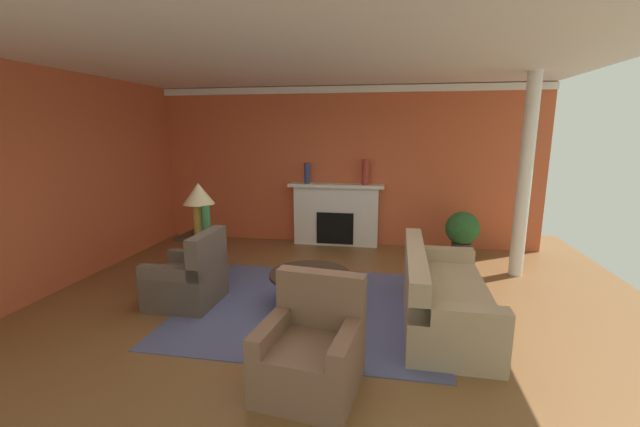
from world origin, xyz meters
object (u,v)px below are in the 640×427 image
object	(u,v)px
vase_on_side_table	(206,221)
vase_mantel_left	(307,173)
fireplace	(336,216)
vase_mantel_right	(366,172)
table_lamp	(199,199)
coffee_table	(310,282)
sofa	(441,298)
armchair_near_window	(189,281)
potted_plant	(462,232)
side_table	(202,255)
armchair_facing_fireplace	(311,354)

from	to	relation	value
vase_on_side_table	vase_mantel_left	size ratio (longest dim) A/B	1.18
fireplace	vase_mantel_right	size ratio (longest dim) A/B	3.84
table_lamp	coffee_table	bearing A→B (deg)	-19.56
sofa	armchair_near_window	bearing A→B (deg)	-179.54
sofa	vase_mantel_right	bearing A→B (deg)	110.06
fireplace	potted_plant	size ratio (longest dim) A/B	2.16
side_table	armchair_near_window	bearing A→B (deg)	-76.14
potted_plant	side_table	bearing A→B (deg)	-156.32
side_table	vase_mantel_right	world-z (taller)	vase_mantel_right
coffee_table	side_table	distance (m)	1.83
vase_on_side_table	vase_mantel_right	world-z (taller)	vase_mantel_right
armchair_near_window	vase_mantel_right	distance (m)	3.77
coffee_table	vase_mantel_right	distance (m)	3.06
vase_on_side_table	vase_mantel_left	bearing A→B (deg)	67.81
side_table	vase_on_side_table	xyz separation A→B (m)	(0.15, -0.12, 0.53)
vase_mantel_left	vase_mantel_right	size ratio (longest dim) A/B	0.83
vase_mantel_left	coffee_table	bearing A→B (deg)	-77.56
table_lamp	armchair_near_window	bearing A→B (deg)	-76.14
sofa	potted_plant	world-z (taller)	sofa
coffee_table	potted_plant	bearing A→B (deg)	46.98
armchair_facing_fireplace	vase_on_side_table	bearing A→B (deg)	132.71
fireplace	vase_mantel_right	xyz separation A→B (m)	(0.55, -0.05, 0.86)
coffee_table	potted_plant	distance (m)	3.17
sofa	potted_plant	xyz separation A→B (m)	(0.60, 2.45, 0.19)
coffee_table	vase_mantel_left	xyz separation A→B (m)	(-0.62, 2.82, 1.05)
vase_mantel_right	armchair_near_window	bearing A→B (deg)	-123.92
table_lamp	vase_mantel_left	world-z (taller)	vase_mantel_left
vase_mantel_right	vase_mantel_left	bearing A→B (deg)	180.00
sofa	armchair_near_window	world-z (taller)	armchair_near_window
coffee_table	vase_mantel_left	bearing A→B (deg)	102.44
side_table	vase_mantel_right	distance (m)	3.28
fireplace	sofa	size ratio (longest dim) A/B	0.85
armchair_facing_fireplace	potted_plant	world-z (taller)	armchair_facing_fireplace
armchair_near_window	coffee_table	world-z (taller)	armchair_near_window
sofa	vase_on_side_table	distance (m)	3.26
coffee_table	table_lamp	size ratio (longest dim) A/B	1.33
armchair_near_window	vase_on_side_table	world-z (taller)	vase_on_side_table
fireplace	sofa	world-z (taller)	fireplace
side_table	vase_mantel_left	world-z (taller)	vase_mantel_left
side_table	vase_mantel_left	xyz separation A→B (m)	(1.10, 2.21, 0.98)
fireplace	sofa	distance (m)	3.44
vase_mantel_left	potted_plant	distance (m)	2.97
vase_on_side_table	vase_mantel_right	xyz separation A→B (m)	(2.05, 2.33, 0.49)
armchair_near_window	potted_plant	distance (m)	4.45
armchair_facing_fireplace	vase_mantel_right	size ratio (longest dim) A/B	2.03
side_table	vase_mantel_right	bearing A→B (deg)	45.14
coffee_table	table_lamp	bearing A→B (deg)	160.44
armchair_near_window	table_lamp	distance (m)	1.22
fireplace	vase_on_side_table	bearing A→B (deg)	-122.23
table_lamp	potted_plant	bearing A→B (deg)	23.68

